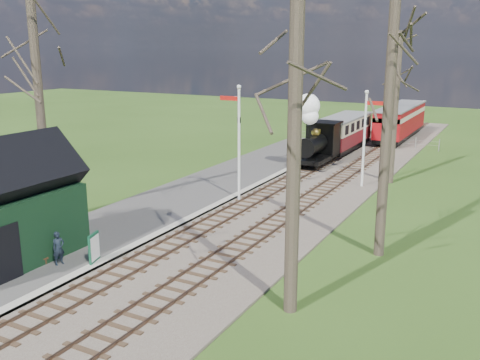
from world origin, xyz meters
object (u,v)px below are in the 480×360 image
at_px(semaphore_near, 238,135).
at_px(sign_board, 94,248).
at_px(locomotive, 317,135).
at_px(coach, 344,132).
at_px(red_carriage_a, 393,125).
at_px(red_carriage_b, 407,117).
at_px(semaphore_far, 366,132).
at_px(person, 59,248).
at_px(bench, 27,257).

relative_size(semaphore_near, sign_board, 5.54).
bearing_deg(locomotive, sign_board, -93.86).
bearing_deg(semaphore_near, coach, 87.24).
bearing_deg(sign_board, red_carriage_a, 82.87).
xyz_separation_m(coach, red_carriage_b, (2.60, 11.01, 0.01)).
bearing_deg(coach, semaphore_far, -66.32).
bearing_deg(sign_board, locomotive, 86.14).
bearing_deg(person, red_carriage_a, 6.67).
distance_m(semaphore_far, bench, 19.57).
relative_size(semaphore_far, red_carriage_b, 0.99).
bearing_deg(red_carriage_b, semaphore_far, -85.17).
height_order(semaphore_far, locomotive, semaphore_far).
bearing_deg(red_carriage_b, bench, -98.53).
xyz_separation_m(locomotive, person, (-2.35, -20.98, -1.44)).
bearing_deg(person, sign_board, -35.24).
bearing_deg(coach, bench, -96.61).
distance_m(locomotive, red_carriage_a, 11.88).
bearing_deg(semaphore_far, locomotive, 138.34).
relative_size(sign_board, bench, 0.79).
relative_size(locomotive, sign_board, 4.43).
distance_m(semaphore_near, semaphore_far, 7.91).
relative_size(semaphore_near, semaphore_far, 1.09).
relative_size(locomotive, red_carriage_b, 0.86).
bearing_deg(person, red_carriage_b, 7.90).
xyz_separation_m(red_carriage_a, sign_board, (-3.97, -31.75, -0.91)).
relative_size(bench, person, 1.12).
bearing_deg(red_carriage_b, sign_board, -96.09).
distance_m(semaphore_near, coach, 16.11).
bearing_deg(semaphore_far, person, -111.51).
xyz_separation_m(semaphore_near, locomotive, (0.76, 9.90, -1.35)).
xyz_separation_m(red_carriage_b, sign_board, (-3.97, -37.25, -0.91)).
xyz_separation_m(locomotive, red_carriage_b, (2.61, 17.08, -0.60)).
bearing_deg(coach, sign_board, -92.99).
height_order(coach, bench, coach).
bearing_deg(locomotive, red_carriage_a, 77.29).
xyz_separation_m(coach, person, (-2.36, -27.05, -0.82)).
height_order(locomotive, sign_board, locomotive).
distance_m(semaphore_near, red_carriage_b, 27.26).
distance_m(locomotive, sign_board, 20.27).
relative_size(red_carriage_b, bench, 4.07).
height_order(coach, red_carriage_a, red_carriage_a).
height_order(semaphore_far, person, semaphore_far).
xyz_separation_m(coach, red_carriage_a, (2.60, 5.51, 0.01)).
bearing_deg(semaphore_near, red_carriage_a, 81.09).
bearing_deg(person, locomotive, 8.95).
height_order(sign_board, person, person).
bearing_deg(semaphore_far, red_carriage_b, 94.83).
distance_m(locomotive, red_carriage_b, 17.29).
bearing_deg(red_carriage_a, semaphore_near, -98.91).
distance_m(red_carriage_a, bench, 33.82).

